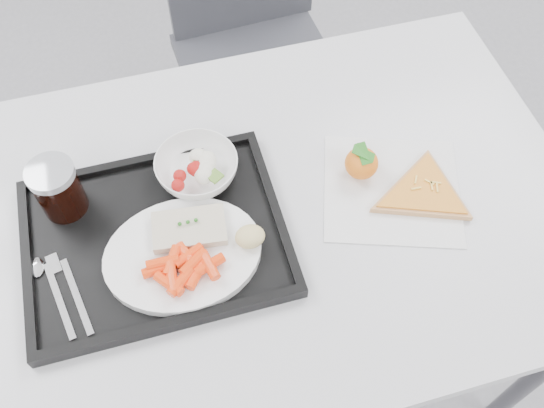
# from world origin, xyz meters

# --- Properties ---
(room) EXTENTS (6.04, 7.04, 2.84)m
(room) POSITION_xyz_m (0.00, 0.00, 1.40)
(room) COLOR gray
(room) RESTS_ON ground
(table) EXTENTS (1.20, 0.80, 0.75)m
(table) POSITION_xyz_m (0.00, 0.30, 0.68)
(table) COLOR silver
(table) RESTS_ON ground
(chair) EXTENTS (0.44, 0.44, 0.93)m
(chair) POSITION_xyz_m (0.17, 1.01, 0.54)
(chair) COLOR #34353B
(chair) RESTS_ON ground
(tray) EXTENTS (0.45, 0.35, 0.03)m
(tray) POSITION_xyz_m (-0.19, 0.29, 0.76)
(tray) COLOR black
(tray) RESTS_ON table
(dinner_plate) EXTENTS (0.27, 0.27, 0.02)m
(dinner_plate) POSITION_xyz_m (-0.15, 0.23, 0.77)
(dinner_plate) COLOR white
(dinner_plate) RESTS_ON tray
(fish_fillet) EXTENTS (0.13, 0.09, 0.02)m
(fish_fillet) POSITION_xyz_m (-0.13, 0.27, 0.79)
(fish_fillet) COLOR beige
(fish_fillet) RESTS_ON dinner_plate
(bread_roll) EXTENTS (0.06, 0.05, 0.03)m
(bread_roll) POSITION_xyz_m (-0.03, 0.22, 0.80)
(bread_roll) COLOR #CBB77E
(bread_roll) RESTS_ON dinner_plate
(salad_bowl) EXTENTS (0.15, 0.15, 0.05)m
(salad_bowl) POSITION_xyz_m (-0.09, 0.39, 0.79)
(salad_bowl) COLOR white
(salad_bowl) RESTS_ON tray
(cola_glass) EXTENTS (0.08, 0.08, 0.11)m
(cola_glass) POSITION_xyz_m (-0.33, 0.39, 0.82)
(cola_glass) COLOR black
(cola_glass) RESTS_ON tray
(cutlery) EXTENTS (0.10, 0.17, 0.01)m
(cutlery) POSITION_xyz_m (-0.36, 0.24, 0.77)
(cutlery) COLOR silver
(cutlery) RESTS_ON tray
(napkin) EXTENTS (0.31, 0.31, 0.00)m
(napkin) POSITION_xyz_m (0.25, 0.28, 0.75)
(napkin) COLOR silver
(napkin) RESTS_ON table
(tangerine) EXTENTS (0.08, 0.08, 0.07)m
(tangerine) POSITION_xyz_m (0.21, 0.33, 0.79)
(tangerine) COLOR orange
(tangerine) RESTS_ON napkin
(pizza_slice) EXTENTS (0.24, 0.24, 0.02)m
(pizza_slice) POSITION_xyz_m (0.30, 0.25, 0.76)
(pizza_slice) COLOR tan
(pizza_slice) RESTS_ON napkin
(carrot_pile) EXTENTS (0.14, 0.10, 0.03)m
(carrot_pile) POSITION_xyz_m (-0.15, 0.20, 0.80)
(carrot_pile) COLOR #FD3D0E
(carrot_pile) RESTS_ON dinner_plate
(salad_contents) EXTENTS (0.10, 0.09, 0.03)m
(salad_contents) POSITION_xyz_m (-0.08, 0.39, 0.80)
(salad_contents) COLOR #A51410
(salad_contents) RESTS_ON salad_bowl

